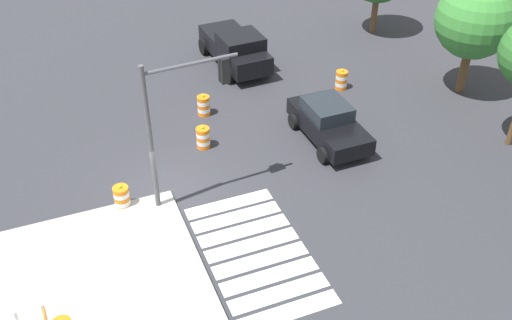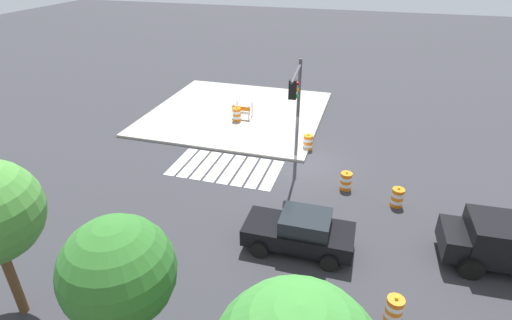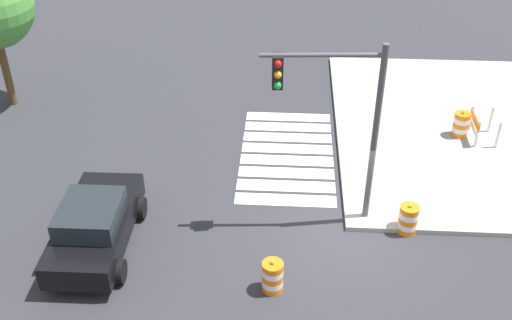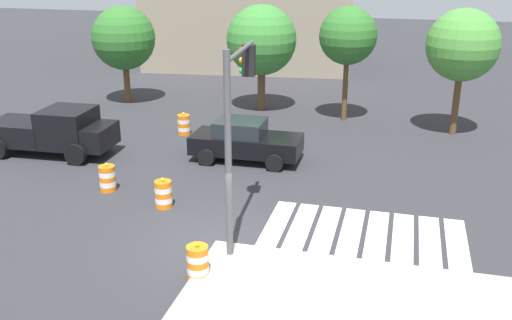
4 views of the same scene
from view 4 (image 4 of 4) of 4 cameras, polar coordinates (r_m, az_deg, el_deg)
ground_plane at (r=16.68m, az=-3.95°, el=-8.34°), size 120.00×120.00×0.00m
crosswalk_stripes at (r=17.58m, az=10.52°, el=-7.05°), size 5.85×3.20×0.02m
sports_car at (r=22.89m, az=-1.09°, el=1.93°), size 4.32×2.17×1.63m
pickup_truck at (r=24.90m, az=-19.03°, el=2.69°), size 5.23×2.52×1.92m
traffic_barrel_near_corner at (r=19.04m, az=-9.07°, el=-3.31°), size 0.56×0.56×1.02m
traffic_barrel_crosswalk_end at (r=26.46m, az=-7.09°, el=3.46°), size 0.56×0.56×1.02m
traffic_barrel_median_near at (r=14.97m, az=-5.74°, el=-9.95°), size 0.56×0.56×1.02m
traffic_barrel_median_far at (r=20.72m, az=-14.36°, el=-1.74°), size 0.56×0.56×1.02m
traffic_light_pole at (r=15.57m, az=-1.89°, el=5.12°), size 0.57×3.29×5.50m
street_tree_streetside_near at (r=27.06m, az=19.62°, el=10.53°), size 3.14×3.14×5.58m
street_tree_streetside_mid at (r=29.85m, az=0.54°, el=11.65°), size 3.53×3.53×5.37m
street_tree_streetside_far at (r=32.24m, az=-12.85°, el=11.55°), size 3.35×3.35×5.15m
street_tree_corner_lot at (r=28.16m, az=9.00°, el=11.91°), size 2.73×2.73×5.46m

